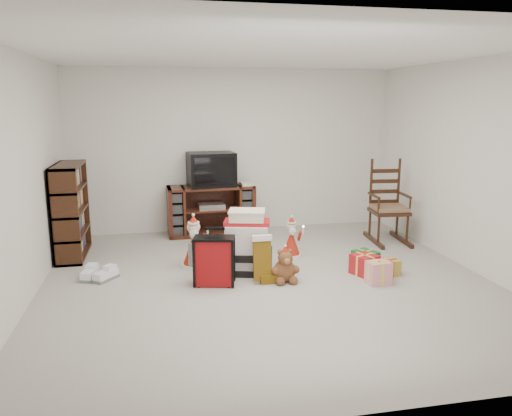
{
  "coord_description": "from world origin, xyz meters",
  "views": [
    {
      "loc": [
        -1.19,
        -5.2,
        2.0
      ],
      "look_at": [
        -0.02,
        0.6,
        0.73
      ],
      "focal_mm": 35.0,
      "sensor_mm": 36.0,
      "label": 1
    }
  ],
  "objects_px": {
    "teddy_bear": "(285,268)",
    "santa_figurine": "(291,241)",
    "tv_stand": "(211,210)",
    "bookshelf": "(71,212)",
    "crt_television": "(211,169)",
    "gift_cluster": "(371,265)",
    "red_suitcase": "(214,261)",
    "sneaker_pair": "(98,275)",
    "mrs_claus_figurine": "(194,247)",
    "gift_pile": "(247,246)",
    "rocking_chair": "(387,212)"
  },
  "relations": [
    {
      "from": "mrs_claus_figurine",
      "to": "rocking_chair",
      "type": "bearing_deg",
      "value": 12.74
    },
    {
      "from": "mrs_claus_figurine",
      "to": "gift_pile",
      "type": "bearing_deg",
      "value": -27.94
    },
    {
      "from": "bookshelf",
      "to": "gift_cluster",
      "type": "bearing_deg",
      "value": -22.55
    },
    {
      "from": "tv_stand",
      "to": "sneaker_pair",
      "type": "xyz_separation_m",
      "value": [
        -1.5,
        -1.76,
        -0.32
      ]
    },
    {
      "from": "rocking_chair",
      "to": "santa_figurine",
      "type": "height_order",
      "value": "rocking_chair"
    },
    {
      "from": "bookshelf",
      "to": "sneaker_pair",
      "type": "xyz_separation_m",
      "value": [
        0.41,
        -1.02,
        -0.53
      ]
    },
    {
      "from": "gift_pile",
      "to": "teddy_bear",
      "type": "distance_m",
      "value": 0.56
    },
    {
      "from": "teddy_bear",
      "to": "sneaker_pair",
      "type": "xyz_separation_m",
      "value": [
        -2.08,
        0.49,
        -0.11
      ]
    },
    {
      "from": "mrs_claus_figurine",
      "to": "gift_cluster",
      "type": "bearing_deg",
      "value": -18.78
    },
    {
      "from": "rocking_chair",
      "to": "teddy_bear",
      "type": "bearing_deg",
      "value": -138.72
    },
    {
      "from": "santa_figurine",
      "to": "mrs_claus_figurine",
      "type": "relative_size",
      "value": 0.82
    },
    {
      "from": "red_suitcase",
      "to": "mrs_claus_figurine",
      "type": "relative_size",
      "value": 0.98
    },
    {
      "from": "bookshelf",
      "to": "gift_cluster",
      "type": "distance_m",
      "value": 3.87
    },
    {
      "from": "santa_figurine",
      "to": "crt_television",
      "type": "relative_size",
      "value": 0.74
    },
    {
      "from": "rocking_chair",
      "to": "mrs_claus_figurine",
      "type": "bearing_deg",
      "value": -161.96
    },
    {
      "from": "red_suitcase",
      "to": "santa_figurine",
      "type": "distance_m",
      "value": 1.39
    },
    {
      "from": "tv_stand",
      "to": "teddy_bear",
      "type": "distance_m",
      "value": 2.33
    },
    {
      "from": "red_suitcase",
      "to": "crt_television",
      "type": "xyz_separation_m",
      "value": [
        0.22,
        2.19,
        0.72
      ]
    },
    {
      "from": "red_suitcase",
      "to": "teddy_bear",
      "type": "bearing_deg",
      "value": 8.09
    },
    {
      "from": "rocking_chair",
      "to": "red_suitcase",
      "type": "xyz_separation_m",
      "value": [
        -2.67,
        -1.31,
        -0.14
      ]
    },
    {
      "from": "gift_cluster",
      "to": "bookshelf",
      "type": "bearing_deg",
      "value": 157.45
    },
    {
      "from": "tv_stand",
      "to": "red_suitcase",
      "type": "relative_size",
      "value": 2.06
    },
    {
      "from": "tv_stand",
      "to": "crt_television",
      "type": "xyz_separation_m",
      "value": [
        0.01,
        0.0,
        0.63
      ]
    },
    {
      "from": "gift_pile",
      "to": "sneaker_pair",
      "type": "xyz_separation_m",
      "value": [
        -1.73,
        0.09,
        -0.27
      ]
    },
    {
      "from": "bookshelf",
      "to": "crt_television",
      "type": "xyz_separation_m",
      "value": [
        1.92,
        0.74,
        0.42
      ]
    },
    {
      "from": "gift_pile",
      "to": "crt_television",
      "type": "relative_size",
      "value": 1.01
    },
    {
      "from": "gift_pile",
      "to": "gift_cluster",
      "type": "xyz_separation_m",
      "value": [
        1.42,
        -0.37,
        -0.21
      ]
    },
    {
      "from": "bookshelf",
      "to": "santa_figurine",
      "type": "height_order",
      "value": "bookshelf"
    },
    {
      "from": "tv_stand",
      "to": "crt_television",
      "type": "relative_size",
      "value": 1.82
    },
    {
      "from": "santa_figurine",
      "to": "gift_cluster",
      "type": "xyz_separation_m",
      "value": [
        0.74,
        -0.86,
        -0.09
      ]
    },
    {
      "from": "teddy_bear",
      "to": "mrs_claus_figurine",
      "type": "relative_size",
      "value": 0.57
    },
    {
      "from": "sneaker_pair",
      "to": "crt_television",
      "type": "xyz_separation_m",
      "value": [
        1.52,
        1.76,
        0.95
      ]
    },
    {
      "from": "mrs_claus_figurine",
      "to": "sneaker_pair",
      "type": "distance_m",
      "value": 1.16
    },
    {
      "from": "gift_cluster",
      "to": "crt_television",
      "type": "relative_size",
      "value": 1.08
    },
    {
      "from": "bookshelf",
      "to": "red_suitcase",
      "type": "height_order",
      "value": "bookshelf"
    },
    {
      "from": "teddy_bear",
      "to": "santa_figurine",
      "type": "height_order",
      "value": "santa_figurine"
    },
    {
      "from": "red_suitcase",
      "to": "gift_cluster",
      "type": "relative_size",
      "value": 0.81
    },
    {
      "from": "teddy_bear",
      "to": "crt_television",
      "type": "distance_m",
      "value": 2.47
    },
    {
      "from": "bookshelf",
      "to": "sneaker_pair",
      "type": "height_order",
      "value": "bookshelf"
    },
    {
      "from": "rocking_chair",
      "to": "sneaker_pair",
      "type": "relative_size",
      "value": 2.75
    },
    {
      "from": "tv_stand",
      "to": "crt_television",
      "type": "bearing_deg",
      "value": 0.02
    },
    {
      "from": "tv_stand",
      "to": "mrs_claus_figurine",
      "type": "xyz_separation_m",
      "value": [
        -0.38,
        -1.52,
        -0.12
      ]
    },
    {
      "from": "teddy_bear",
      "to": "santa_figurine",
      "type": "distance_m",
      "value": 0.96
    },
    {
      "from": "teddy_bear",
      "to": "santa_figurine",
      "type": "xyz_separation_m",
      "value": [
        0.32,
        0.9,
        0.04
      ]
    },
    {
      "from": "gift_pile",
      "to": "red_suitcase",
      "type": "relative_size",
      "value": 1.15
    },
    {
      "from": "teddy_bear",
      "to": "crt_television",
      "type": "bearing_deg",
      "value": 104.06
    },
    {
      "from": "bookshelf",
      "to": "rocking_chair",
      "type": "bearing_deg",
      "value": -1.89
    },
    {
      "from": "santa_figurine",
      "to": "gift_cluster",
      "type": "relative_size",
      "value": 0.68
    },
    {
      "from": "gift_cluster",
      "to": "santa_figurine",
      "type": "bearing_deg",
      "value": 130.71
    },
    {
      "from": "bookshelf",
      "to": "gift_cluster",
      "type": "height_order",
      "value": "bookshelf"
    }
  ]
}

